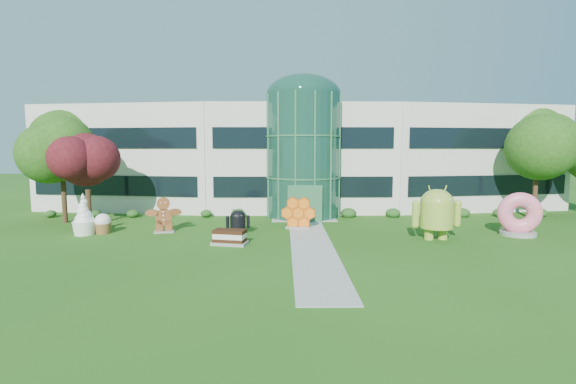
{
  "coord_description": "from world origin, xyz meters",
  "views": [
    {
      "loc": [
        -1.62,
        -22.04,
        5.55
      ],
      "look_at": [
        -1.31,
        6.0,
        2.6
      ],
      "focal_mm": 26.0,
      "sensor_mm": 36.0,
      "label": 1
    }
  ],
  "objects_px": {
    "android_green": "(437,210)",
    "android_black": "(238,220)",
    "donut": "(519,214)",
    "gingerbread": "(164,215)"
  },
  "relations": [
    {
      "from": "android_green",
      "to": "android_black",
      "type": "relative_size",
      "value": 2.0
    },
    {
      "from": "donut",
      "to": "gingerbread",
      "type": "xyz_separation_m",
      "value": [
        -22.96,
        1.21,
        -0.22
      ]
    },
    {
      "from": "android_black",
      "to": "donut",
      "type": "distance_m",
      "value": 18.01
    },
    {
      "from": "gingerbread",
      "to": "android_green",
      "type": "bearing_deg",
      "value": -21.19
    },
    {
      "from": "android_black",
      "to": "donut",
      "type": "xyz_separation_m",
      "value": [
        17.99,
        -0.6,
        0.49
      ]
    },
    {
      "from": "android_green",
      "to": "gingerbread",
      "type": "distance_m",
      "value": 17.42
    },
    {
      "from": "android_green",
      "to": "donut",
      "type": "relative_size",
      "value": 1.3
    },
    {
      "from": "donut",
      "to": "gingerbread",
      "type": "height_order",
      "value": "donut"
    },
    {
      "from": "android_green",
      "to": "gingerbread",
      "type": "xyz_separation_m",
      "value": [
        -17.24,
        2.4,
        -0.64
      ]
    },
    {
      "from": "donut",
      "to": "gingerbread",
      "type": "distance_m",
      "value": 22.99
    }
  ]
}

